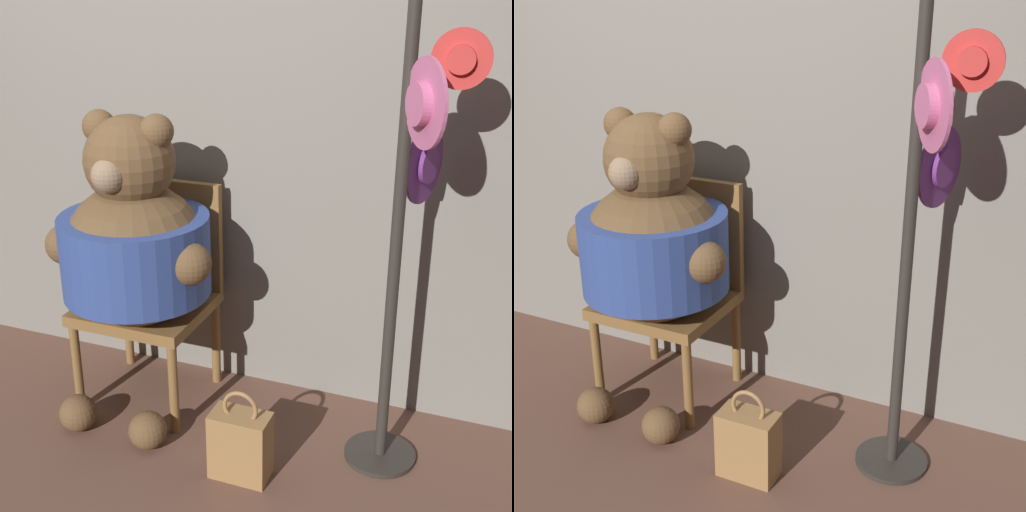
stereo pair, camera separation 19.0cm
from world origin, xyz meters
TOP-DOWN VIEW (x-y plane):
  - ground_plane at (0.00, 0.00)m, footprint 14.00×14.00m
  - wall_back at (0.00, 0.75)m, footprint 8.00×0.10m
  - chair at (-0.08, 0.48)m, footprint 0.52×0.48m
  - teddy_bear at (-0.07, 0.32)m, footprint 0.74×0.65m
  - hat_display_rack at (1.03, 0.34)m, footprint 0.39×0.55m
  - handbag_on_ground at (0.51, 0.03)m, footprint 0.22×0.13m

SIDE VIEW (x-z plane):
  - ground_plane at x=0.00m, z-range 0.00..0.00m
  - handbag_on_ground at x=0.51m, z-range -0.04..0.33m
  - chair at x=-0.08m, z-range 0.04..0.99m
  - teddy_bear at x=-0.07m, z-range 0.11..1.41m
  - hat_display_rack at x=1.03m, z-range 0.10..1.87m
  - wall_back at x=0.00m, z-range 0.00..2.40m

